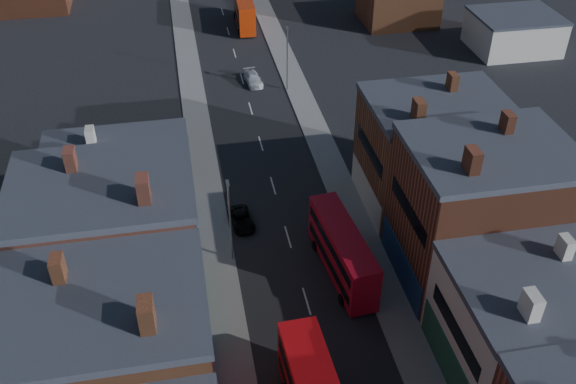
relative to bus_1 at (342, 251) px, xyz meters
name	(u,v)px	position (x,y,z in m)	size (l,w,h in m)	color
pavement_west	(200,139)	(-10.00, 23.35, -2.38)	(3.00, 200.00, 0.12)	gray
pavement_east	(315,128)	(3.00, 23.35, -2.38)	(3.00, 200.00, 0.12)	gray
lamp_post_2	(230,216)	(-8.70, 3.35, 2.27)	(0.25, 0.70, 8.12)	slate
lamp_post_3	(287,54)	(1.70, 33.35, 2.27)	(0.25, 0.70, 8.12)	slate
bus_1	(342,251)	(0.00, 0.00, 0.00)	(3.41, 10.64, 4.51)	#B40A1C
bus_2	(244,11)	(-0.80, 54.88, -0.04)	(2.85, 10.35, 4.44)	#BE2B08
car_2	(242,219)	(-7.30, 7.96, -1.87)	(1.88, 4.07, 1.13)	black
car_3	(253,79)	(-2.25, 35.79, -1.79)	(1.81, 4.46, 1.29)	silver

